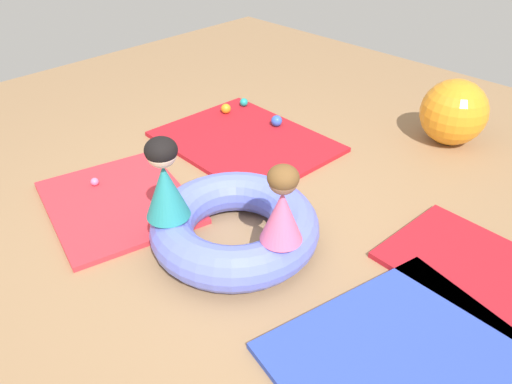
{
  "coord_description": "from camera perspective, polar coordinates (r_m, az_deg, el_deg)",
  "views": [
    {
      "loc": [
        2.01,
        -1.86,
        2.19
      ],
      "look_at": [
        0.06,
        0.1,
        0.32
      ],
      "focal_mm": 35.02,
      "sensor_mm": 36.0,
      "label": 1
    }
  ],
  "objects": [
    {
      "name": "play_ball_orange",
      "position": [
        5.07,
        -3.46,
        9.49
      ],
      "size": [
        0.1,
        0.1,
        0.1
      ],
      "primitive_type": "sphere",
      "color": "orange",
      "rests_on": "gym_mat_front"
    },
    {
      "name": "child_in_teal",
      "position": [
        3.08,
        -10.41,
        1.41
      ],
      "size": [
        0.4,
        0.4,
        0.55
      ],
      "rotation": [
        0.0,
        0.0,
        2.25
      ],
      "color": "teal",
      "rests_on": "inflatable_cushion"
    },
    {
      "name": "gym_mat_center_rear",
      "position": [
        2.8,
        18.2,
        -19.17
      ],
      "size": [
        1.49,
        1.53,
        0.04
      ],
      "primitive_type": "cube",
      "rotation": [
        0.0,
        0.0,
        -0.22
      ],
      "color": "#2D47B7",
      "rests_on": "ground"
    },
    {
      "name": "ground_plane",
      "position": [
        3.51,
        -1.86,
        -4.62
      ],
      "size": [
        8.0,
        8.0,
        0.0
      ],
      "primitive_type": "plane",
      "color": "#93704C"
    },
    {
      "name": "play_ball_blue",
      "position": [
        4.8,
        2.37,
        8.13
      ],
      "size": [
        0.11,
        0.11,
        0.11
      ],
      "primitive_type": "sphere",
      "color": "blue",
      "rests_on": "gym_mat_front"
    },
    {
      "name": "child_in_pink",
      "position": [
        2.85,
        3.01,
        -1.52
      ],
      "size": [
        0.36,
        0.36,
        0.5
      ],
      "rotation": [
        0.0,
        0.0,
        3.79
      ],
      "color": "#E5608E",
      "rests_on": "inflatable_cushion"
    },
    {
      "name": "gym_mat_front",
      "position": [
        4.58,
        -1.25,
        5.78
      ],
      "size": [
        1.55,
        1.23,
        0.04
      ],
      "primitive_type": "cube",
      "rotation": [
        0.0,
        0.0,
        -0.04
      ],
      "color": "#B21923",
      "rests_on": "ground"
    },
    {
      "name": "exercise_ball_large",
      "position": [
        4.83,
        21.65,
        8.47
      ],
      "size": [
        0.59,
        0.59,
        0.59
      ],
      "primitive_type": "sphere",
      "color": "orange",
      "rests_on": "ground"
    },
    {
      "name": "play_ball_pink",
      "position": [
        4.1,
        -17.95,
        1.12
      ],
      "size": [
        0.06,
        0.06,
        0.06
      ],
      "primitive_type": "sphere",
      "color": "pink",
      "rests_on": "gym_mat_far_right"
    },
    {
      "name": "inflatable_cushion",
      "position": [
        3.33,
        -2.44,
        -3.92
      ],
      "size": [
        1.13,
        1.13,
        0.29
      ],
      "primitive_type": "torus",
      "color": "#6070E5",
      "rests_on": "ground"
    },
    {
      "name": "gym_mat_near_right",
      "position": [
        3.45,
        26.29,
        -9.24
      ],
      "size": [
        1.46,
        0.88,
        0.04
      ],
      "primitive_type": "cube",
      "rotation": [
        0.0,
        0.0,
        -0.05
      ],
      "color": "#B21923",
      "rests_on": "ground"
    },
    {
      "name": "gym_mat_far_right",
      "position": [
        3.9,
        -15.44,
        -1.12
      ],
      "size": [
        1.36,
        1.23,
        0.04
      ],
      "primitive_type": "cube",
      "rotation": [
        0.0,
        0.0,
        -0.24
      ],
      "color": "red",
      "rests_on": "ground"
    },
    {
      "name": "play_ball_teal",
      "position": [
        5.22,
        -1.4,
        10.21
      ],
      "size": [
        0.08,
        0.08,
        0.08
      ],
      "primitive_type": "sphere",
      "color": "teal",
      "rests_on": "gym_mat_front"
    }
  ]
}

